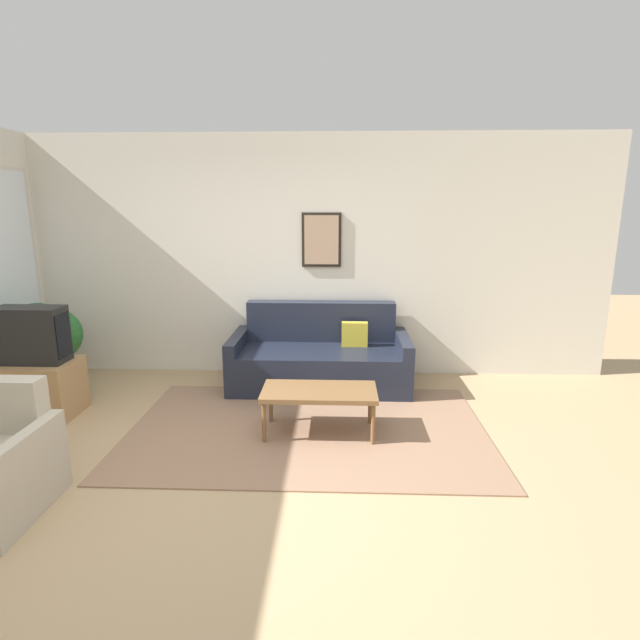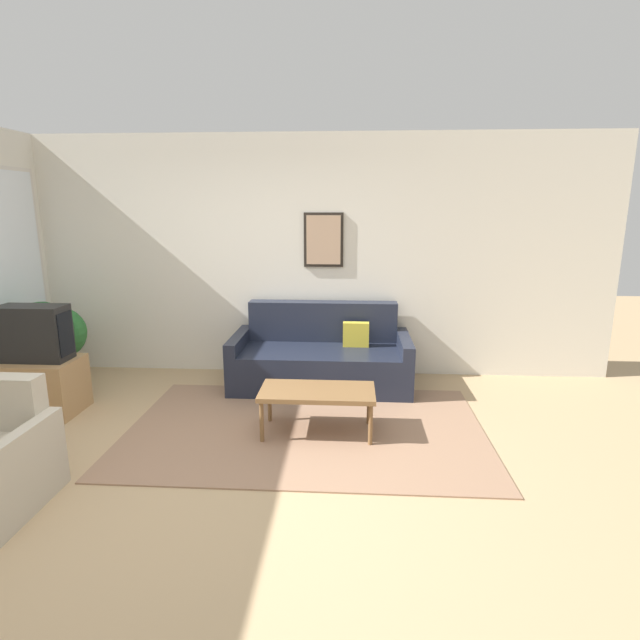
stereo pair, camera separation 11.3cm
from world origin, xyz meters
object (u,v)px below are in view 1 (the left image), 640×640
at_px(couch, 320,359).
at_px(potted_plant_tall, 39,337).
at_px(tv, 31,335).
at_px(coffee_table, 319,394).

distance_m(couch, potted_plant_tall, 2.87).
height_order(tv, potted_plant_tall, tv).
bearing_deg(couch, tv, -160.34).
xyz_separation_m(tv, potted_plant_tall, (-0.21, 0.45, -0.14)).
xyz_separation_m(couch, potted_plant_tall, (-2.81, -0.48, 0.34)).
height_order(couch, tv, tv).
bearing_deg(coffee_table, tv, 173.81).
relative_size(couch, tv, 3.07).
xyz_separation_m(couch, coffee_table, (0.04, -1.21, 0.07)).
height_order(coffee_table, tv, tv).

